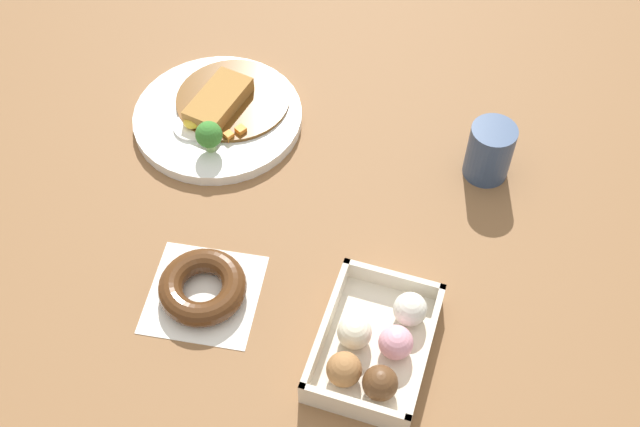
{
  "coord_description": "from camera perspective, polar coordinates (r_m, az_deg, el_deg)",
  "views": [
    {
      "loc": [
        -0.6,
        -0.26,
        0.89
      ],
      "look_at": [
        0.02,
        -0.06,
        0.03
      ],
      "focal_mm": 44.16,
      "sensor_mm": 36.0,
      "label": 1
    }
  ],
  "objects": [
    {
      "name": "ground_plane",
      "position": [
        1.1,
        -3.31,
        -1.06
      ],
      "size": [
        1.6,
        1.6,
        0.0
      ],
      "primitive_type": "plane",
      "color": "brown"
    },
    {
      "name": "curry_plate",
      "position": [
        1.23,
        -7.33,
        7.12
      ],
      "size": [
        0.26,
        0.26,
        0.07
      ],
      "color": "white",
      "rests_on": "ground_plane"
    },
    {
      "name": "coffee_mug",
      "position": [
        1.16,
        12.19,
        4.42
      ],
      "size": [
        0.07,
        0.07,
        0.09
      ],
      "primitive_type": "cylinder",
      "color": "#33476B",
      "rests_on": "ground_plane"
    },
    {
      "name": "donut_box",
      "position": [
        0.98,
        4.05,
        -9.54
      ],
      "size": [
        0.19,
        0.14,
        0.06
      ],
      "color": "beige",
      "rests_on": "ground_plane"
    },
    {
      "name": "chocolate_ring_donut",
      "position": [
        1.04,
        -8.5,
        -5.33
      ],
      "size": [
        0.16,
        0.16,
        0.03
      ],
      "color": "white",
      "rests_on": "ground_plane"
    }
  ]
}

